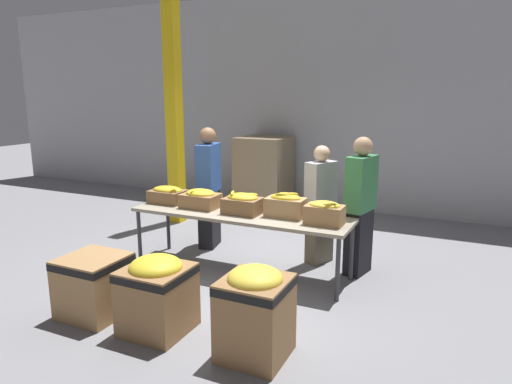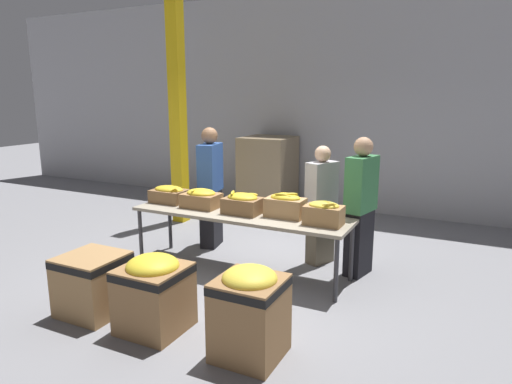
# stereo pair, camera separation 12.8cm
# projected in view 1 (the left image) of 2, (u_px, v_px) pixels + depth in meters

# --- Properties ---
(ground_plane) EXTENTS (30.00, 30.00, 0.00)m
(ground_plane) POSITION_uv_depth(u_px,v_px,m) (241.00, 271.00, 5.69)
(ground_plane) COLOR gray
(wall_back) EXTENTS (16.00, 0.08, 4.00)m
(wall_back) POSITION_uv_depth(u_px,v_px,m) (328.00, 102.00, 8.46)
(wall_back) COLOR #A8A8AD
(wall_back) RESTS_ON ground_plane
(sorting_table) EXTENTS (2.73, 0.74, 0.75)m
(sorting_table) POSITION_uv_depth(u_px,v_px,m) (240.00, 217.00, 5.54)
(sorting_table) COLOR #9E937F
(sorting_table) RESTS_ON ground_plane
(banana_box_0) EXTENTS (0.46, 0.32, 0.23)m
(banana_box_0) POSITION_uv_depth(u_px,v_px,m) (168.00, 194.00, 6.01)
(banana_box_0) COLOR olive
(banana_box_0) RESTS_ON sorting_table
(banana_box_1) EXTENTS (0.47, 0.33, 0.25)m
(banana_box_1) POSITION_uv_depth(u_px,v_px,m) (200.00, 198.00, 5.76)
(banana_box_1) COLOR olive
(banana_box_1) RESTS_ON sorting_table
(banana_box_2) EXTENTS (0.44, 0.31, 0.27)m
(banana_box_2) POSITION_uv_depth(u_px,v_px,m) (243.00, 203.00, 5.48)
(banana_box_2) COLOR olive
(banana_box_2) RESTS_ON sorting_table
(banana_box_3) EXTENTS (0.46, 0.26, 0.30)m
(banana_box_3) POSITION_uv_depth(u_px,v_px,m) (286.00, 205.00, 5.33)
(banana_box_3) COLOR tan
(banana_box_3) RESTS_ON sorting_table
(banana_box_4) EXTENTS (0.42, 0.29, 0.28)m
(banana_box_4) POSITION_uv_depth(u_px,v_px,m) (325.00, 212.00, 5.02)
(banana_box_4) COLOR #A37A4C
(banana_box_4) RESTS_ON sorting_table
(volunteer_0) EXTENTS (0.36, 0.46, 1.53)m
(volunteer_0) POSITION_uv_depth(u_px,v_px,m) (320.00, 205.00, 5.85)
(volunteer_0) COLOR #6B604C
(volunteer_0) RESTS_ON ground_plane
(volunteer_1) EXTENTS (0.32, 0.49, 1.68)m
(volunteer_1) POSITION_uv_depth(u_px,v_px,m) (360.00, 207.00, 5.46)
(volunteer_1) COLOR black
(volunteer_1) RESTS_ON ground_plane
(volunteer_2) EXTENTS (0.32, 0.50, 1.71)m
(volunteer_2) POSITION_uv_depth(u_px,v_px,m) (209.00, 188.00, 6.46)
(volunteer_2) COLOR black
(volunteer_2) RESTS_ON ground_plane
(donation_bin_0) EXTENTS (0.59, 0.59, 0.60)m
(donation_bin_0) POSITION_uv_depth(u_px,v_px,m) (94.00, 283.00, 4.53)
(donation_bin_0) COLOR #A37A4C
(donation_bin_0) RESTS_ON ground_plane
(donation_bin_1) EXTENTS (0.58, 0.58, 0.73)m
(donation_bin_1) POSITION_uv_depth(u_px,v_px,m) (157.00, 292.00, 4.20)
(donation_bin_1) COLOR olive
(donation_bin_1) RESTS_ON ground_plane
(donation_bin_2) EXTENTS (0.54, 0.54, 0.79)m
(donation_bin_2) POSITION_uv_depth(u_px,v_px,m) (255.00, 310.00, 3.78)
(donation_bin_2) COLOR olive
(donation_bin_2) RESTS_ON ground_plane
(support_pillar) EXTENTS (0.22, 0.22, 4.00)m
(support_pillar) POSITION_uv_depth(u_px,v_px,m) (174.00, 104.00, 7.48)
(support_pillar) COLOR yellow
(support_pillar) RESTS_ON ground_plane
(pallet_stack_0) EXTENTS (0.98, 0.98, 1.37)m
(pallet_stack_0) POSITION_uv_depth(u_px,v_px,m) (264.00, 174.00, 8.63)
(pallet_stack_0) COLOR olive
(pallet_stack_0) RESTS_ON ground_plane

